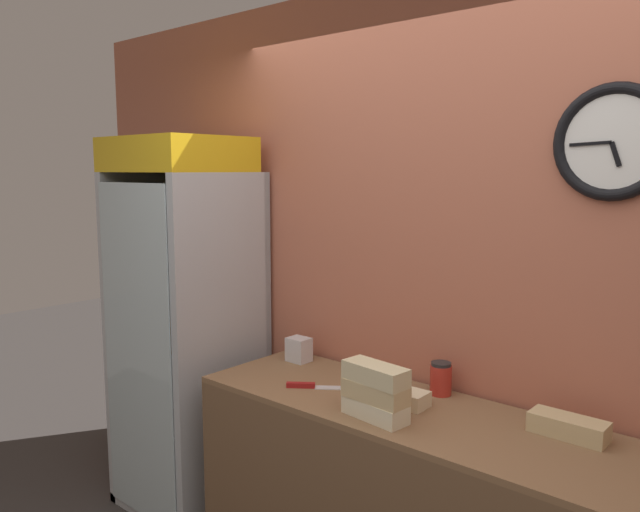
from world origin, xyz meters
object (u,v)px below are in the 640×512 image
Objects in this scene: chefs_knife at (312,386)px; napkin_dispenser at (299,350)px; condiment_jar at (441,379)px; beverage_cooler at (193,310)px; sandwich_stack_top at (376,374)px; sandwich_flat_left at (568,427)px; sandwich_flat_right at (399,396)px; sandwich_stack_middle at (375,392)px; sandwich_stack_bottom at (375,409)px.

chefs_knife is 2.25× the size of napkin_dispenser.
beverage_cooler is at bearing -172.11° from condiment_jar.
beverage_cooler reaches higher than napkin_dispenser.
condiment_jar is (0.47, 0.30, 0.06)m from chefs_knife.
sandwich_flat_left is (0.62, 0.32, -0.14)m from sandwich_stack_top.
sandwich_flat_right is 1.75× the size of condiment_jar.
sandwich_stack_bottom is at bearing 0.00° from sandwich_stack_middle.
condiment_jar is at bearing 172.58° from sandwich_flat_left.
sandwich_stack_top is 2.30× the size of napkin_dispenser.
condiment_jar is at bearing 32.63° from chefs_knife.
sandwich_stack_middle reaches higher than condiment_jar.
sandwich_stack_middle is at bearing 0.00° from sandwich_stack_top.
napkin_dispenser is (-0.72, 0.34, -0.12)m from sandwich_stack_top.
beverage_cooler is 7.33× the size of sandwich_stack_top.
sandwich_flat_left reaches higher than chefs_knife.
condiment_jar is at bearing 69.43° from sandwich_flat_right.
sandwich_stack_bottom is 1.12× the size of sandwich_flat_right.
sandwich_stack_bottom reaches higher than chefs_knife.
condiment_jar reaches higher than sandwich_stack_bottom.
sandwich_flat_right is 0.92× the size of chefs_knife.
condiment_jar is at bearing 7.89° from beverage_cooler.
sandwich_flat_left is at bearing 12.42° from chefs_knife.
sandwich_stack_middle is 0.43m from chefs_knife.
beverage_cooler is 1.40m from sandwich_stack_bottom.
sandwich_stack_top reaches higher than sandwich_flat_left.
chefs_knife is at bearing -6.08° from beverage_cooler.
sandwich_stack_top reaches higher than sandwich_stack_middle.
napkin_dispenser is (-0.70, 0.15, 0.03)m from sandwich_flat_right.
beverage_cooler is 2.01m from sandwich_flat_left.
sandwich_stack_top is at bearing -25.43° from napkin_dispenser.
napkin_dispenser is at bearing 154.57° from sandwich_stack_middle.
sandwich_stack_middle is 1.95× the size of condiment_jar.
sandwich_stack_top reaches higher than napkin_dispenser.
chefs_knife is (-0.41, 0.09, -0.10)m from sandwich_stack_middle.
chefs_knife is at bearing 167.19° from sandwich_stack_top.
beverage_cooler is at bearing -176.41° from sandwich_flat_left.
sandwich_stack_middle is at bearing -84.86° from sandwich_flat_right.
sandwich_stack_top is at bearing -84.86° from sandwich_flat_right.
sandwich_stack_top reaches higher than condiment_jar.
chefs_knife is at bearing 167.19° from sandwich_stack_bottom.
sandwich_stack_middle is at bearing -12.81° from chefs_knife.
napkin_dispenser is at bearing 167.92° from sandwich_flat_right.
sandwich_stack_top is (1.38, -0.20, -0.01)m from beverage_cooler.
sandwich_stack_bottom is 0.79m from napkin_dispenser.
sandwich_stack_top is at bearing -8.12° from beverage_cooler.
condiment_jar reaches higher than sandwich_flat_right.
sandwich_flat_left is at bearing 27.28° from sandwich_stack_bottom.
sandwich_stack_bottom is 0.70m from sandwich_flat_left.
beverage_cooler is 1.39m from sandwich_stack_middle.
sandwich_stack_bottom is 0.42m from chefs_knife.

